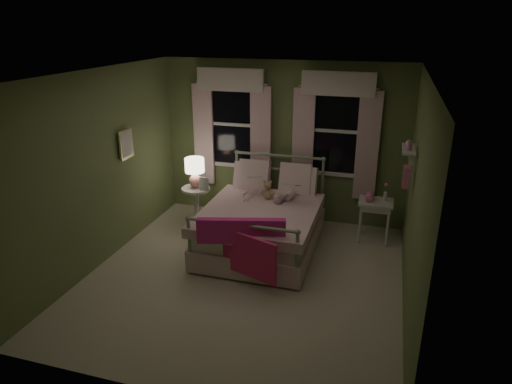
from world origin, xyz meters
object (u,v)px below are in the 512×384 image
(nightstand_left, at_px, (196,201))
(table_lamp, at_px, (195,170))
(bed, at_px, (263,223))
(teddy_bear, at_px, (268,191))
(child_left, at_px, (253,176))
(child_right, at_px, (289,181))
(nightstand_right, at_px, (376,207))

(nightstand_left, relative_size, table_lamp, 1.37)
(bed, distance_m, teddy_bear, 0.49)
(child_left, bearing_deg, teddy_bear, 154.74)
(child_left, distance_m, teddy_bear, 0.36)
(child_right, height_order, nightstand_right, child_right)
(bed, xyz_separation_m, nightstand_left, (-1.24, 0.45, 0.03))
(bed, xyz_separation_m, child_left, (-0.28, 0.42, 0.57))
(child_right, height_order, nightstand_left, child_right)
(nightstand_left, relative_size, nightstand_right, 1.02)
(child_right, distance_m, nightstand_left, 1.61)
(nightstand_left, bearing_deg, bed, -19.84)
(child_left, xyz_separation_m, nightstand_left, (-0.96, 0.03, -0.53))
(child_left, distance_m, nightstand_right, 1.90)
(table_lamp, bearing_deg, child_left, -1.60)
(nightstand_right, bearing_deg, bed, -156.22)
(child_right, xyz_separation_m, table_lamp, (-1.52, 0.03, 0.03))
(child_left, height_order, nightstand_right, child_left)
(child_left, bearing_deg, child_right, -175.76)
(child_right, bearing_deg, nightstand_left, 19.87)
(teddy_bear, height_order, table_lamp, table_lamp)
(nightstand_right, bearing_deg, table_lamp, -175.15)
(bed, relative_size, nightstand_right, 3.18)
(teddy_bear, xyz_separation_m, nightstand_right, (1.56, 0.42, -0.24))
(nightstand_right, bearing_deg, child_left, -171.81)
(bed, height_order, child_left, child_left)
(child_left, bearing_deg, table_lamp, 2.64)
(teddy_bear, xyz_separation_m, table_lamp, (-1.24, 0.19, 0.16))
(bed, height_order, table_lamp, bed)
(child_right, bearing_deg, teddy_bear, 50.37)
(child_right, distance_m, nightstand_right, 1.36)
(bed, bearing_deg, teddy_bear, 90.00)
(bed, height_order, nightstand_right, bed)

